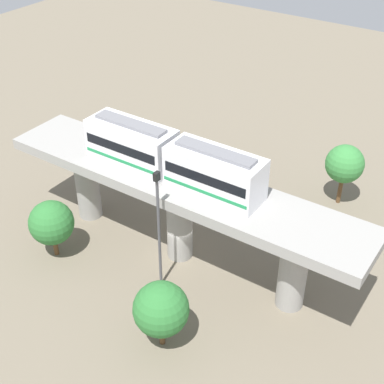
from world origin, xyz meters
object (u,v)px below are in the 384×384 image
Objects in this scene: parked_car_red at (231,185)px; tree_far_corner at (51,223)px; signal_post at (159,226)px; parked_car_black at (167,161)px; tree_mid_lot at (161,309)px; tree_near_viaduct at (345,164)px; train at (172,158)px.

tree_far_corner reaches higher than parked_car_red.
parked_car_red is 13.72m from signal_post.
parked_car_red is 0.48× the size of signal_post.
parked_car_black and parked_car_red have the same top height.
tree_near_viaduct is at bearing -9.31° from tree_mid_lot.
tree_near_viaduct is 23.94m from tree_far_corner.
train is 2.47× the size of tree_near_viaduct.
tree_far_corner is (2.40, 11.79, -0.02)m from tree_mid_lot.
tree_far_corner is 9.04m from signal_post.
parked_car_black is 0.46× the size of signal_post.
tree_near_viaduct is (3.67, -15.55, 3.10)m from parked_car_black.
parked_car_red is 16.27m from tree_far_corner.
tree_mid_lot is at bearing -148.84° from parked_car_black.
signal_post reaches higher than parked_car_red.
tree_far_corner is at bearing 142.56° from parked_car_red.
train reaches higher than parked_car_black.
train is at bearing 21.30° from signal_post.
parked_car_black is at bearing 34.45° from signal_post.
parked_car_black is 16.37m from signal_post.
parked_car_black is at bearing 38.34° from train.
parked_car_red is at bearing 114.23° from tree_near_viaduct.
tree_near_viaduct is 17.98m from signal_post.
parked_car_black is at bearing 1.33° from tree_far_corner.
signal_post is at bearing -149.60° from parked_car_black.
tree_far_corner is 0.49× the size of signal_post.
train is at bearing -54.21° from tree_far_corner.
tree_mid_lot reaches higher than parked_car_red.
tree_near_viaduct is 0.58× the size of signal_post.
parked_car_black is at bearing 35.20° from tree_mid_lot.
train is 1.44× the size of signal_post.
parked_car_black is 14.97m from tree_far_corner.
parked_car_red is at bearing -95.26° from parked_car_black.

